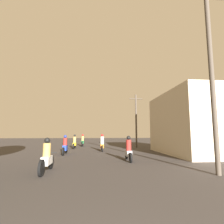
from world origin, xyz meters
name	(u,v)px	position (x,y,z in m)	size (l,w,h in m)	color
motorcycle_white	(47,158)	(-2.07, 7.48, 0.60)	(0.60, 2.13, 1.47)	black
motorcycle_silver	(128,151)	(2.00, 10.24, 0.60)	(0.60, 1.89, 1.50)	black
motorcycle_blue	(65,146)	(-2.39, 13.86, 0.62)	(0.60, 2.08, 1.52)	black
motorcycle_orange	(102,144)	(0.62, 16.20, 0.64)	(0.60, 1.87, 1.58)	black
motorcycle_yellow	(75,143)	(-2.26, 19.19, 0.60)	(0.60, 1.90, 1.52)	black
motorcycle_green	(83,141)	(-1.64, 22.57, 0.61)	(0.60, 1.94, 1.53)	black
building_right_near	(197,123)	(8.31, 13.21, 2.46)	(5.53, 7.63, 4.91)	beige
utility_pole_near	(211,71)	(4.88, 6.33, 4.28)	(1.60, 0.20, 8.22)	#4C4238
utility_pole_far	(136,119)	(4.82, 20.05, 3.31)	(1.60, 0.20, 6.30)	#4C4238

